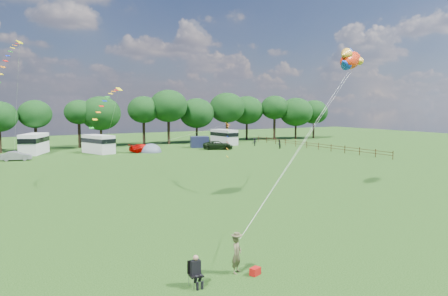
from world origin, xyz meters
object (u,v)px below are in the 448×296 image
camp_chair (195,267)px  walker_b (254,142)px  campervan_b (34,143)px  tent_greyblue (150,152)px  car_d (218,145)px  tent_orange (104,153)px  car_c (144,148)px  campervan_c (98,143)px  car_b (16,156)px  walker_a (279,144)px  kite_flyer (237,254)px  campervan_d (224,136)px  fish_kite (349,60)px

camp_chair → walker_b: 61.70m
campervan_b → tent_greyblue: (16.26, -6.21, -1.64)m
car_d → camp_chair: size_ratio=3.90×
tent_orange → car_c: bearing=-13.4°
campervan_c → camp_chair: campervan_c is taller
tent_orange → walker_b: bearing=-2.6°
car_b → tent_orange: bearing=-64.6°
car_d → walker_a: bearing=-88.6°
car_b → car_d: bearing=-78.5°
campervan_b → walker_b: bearing=-74.7°
tent_greyblue → walker_b: walker_b is taller
campervan_c → car_b: bearing=88.3°
kite_flyer → walker_a: (34.64, 43.81, -0.08)m
car_d → camp_chair: (-27.25, -48.33, 0.09)m
car_b → campervan_d: campervan_d is taller
car_d → walker_b: walker_b is taller
car_c → tent_orange: car_c is taller
camp_chair → walker_a: 57.55m
kite_flyer → car_b: bearing=60.9°
tent_orange → fish_kite: (10.23, -40.52, 11.08)m
kite_flyer → campervan_b: bearing=57.0°
car_b → campervan_c: bearing=-60.5°
tent_greyblue → camp_chair: 52.20m
campervan_c → campervan_d: (24.12, 3.37, 0.01)m
car_b → campervan_c: (11.76, 3.78, 0.88)m
campervan_d → kite_flyer: size_ratio=3.56×
campervan_c → tent_greyblue: size_ratio=1.59×
walker_b → car_d: bearing=-0.7°
camp_chair → car_c: bearing=79.3°
campervan_d → tent_greyblue: (-16.62, -5.85, -1.50)m
fish_kite → campervan_b: bearing=86.2°
campervan_c → kite_flyer: (-6.16, -51.81, -0.67)m
walker_a → walker_b: bearing=-103.9°
campervan_d → camp_chair: campervan_d is taller
kite_flyer → fish_kite: bearing=-4.0°
car_c → campervan_d: campervan_d is taller
walker_a → campervan_b: bearing=-41.2°
tent_greyblue → fish_kite: fish_kite is taller
car_d → tent_greyblue: 11.48m
car_c → walker_a: bearing=-106.1°
car_d → car_c: bearing=106.7°
car_b → walker_a: 40.46m
campervan_d → tent_orange: bearing=93.9°
campervan_d → fish_kite: bearing=157.4°
car_c → campervan_b: campervan_b is taller
car_c → tent_orange: (-5.85, 1.39, -0.63)m
kite_flyer → car_d: bearing=26.7°
campervan_b → tent_orange: (9.41, -4.48, -1.64)m
tent_orange → camp_chair: camp_chair is taller
campervan_c → fish_kite: (10.87, -41.27, 9.59)m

